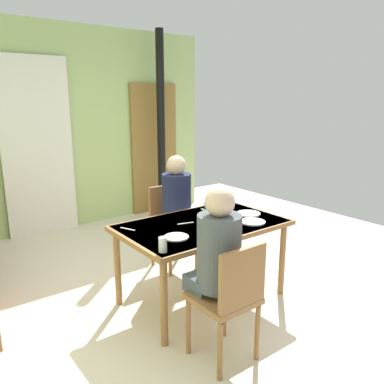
{
  "coord_description": "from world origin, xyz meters",
  "views": [
    {
      "loc": [
        -1.82,
        -2.56,
        1.77
      ],
      "look_at": [
        0.17,
        0.08,
        0.97
      ],
      "focal_mm": 35.93,
      "sensor_mm": 36.0,
      "label": 1
    }
  ],
  "objects_px": {
    "person_far_diner": "(177,198)",
    "serving_bowl_center": "(232,223)",
    "person_near_diner": "(218,250)",
    "dining_table": "(202,231)",
    "water_bottle_green_near": "(209,217)",
    "chair_far_diner": "(170,221)",
    "chair_near_diner": "(230,296)"
  },
  "relations": [
    {
      "from": "serving_bowl_center",
      "to": "dining_table",
      "type": "bearing_deg",
      "value": 122.66
    },
    {
      "from": "person_near_diner",
      "to": "water_bottle_green_near",
      "type": "relative_size",
      "value": 2.6
    },
    {
      "from": "dining_table",
      "to": "person_far_diner",
      "type": "xyz_separation_m",
      "value": [
        0.19,
        0.66,
        0.13
      ]
    },
    {
      "from": "water_bottle_green_near",
      "to": "chair_far_diner",
      "type": "bearing_deg",
      "value": 72.57
    },
    {
      "from": "dining_table",
      "to": "water_bottle_green_near",
      "type": "relative_size",
      "value": 4.83
    },
    {
      "from": "person_far_diner",
      "to": "serving_bowl_center",
      "type": "relative_size",
      "value": 4.53
    },
    {
      "from": "person_near_diner",
      "to": "water_bottle_green_near",
      "type": "xyz_separation_m",
      "value": [
        0.26,
        0.41,
        0.08
      ]
    },
    {
      "from": "chair_near_diner",
      "to": "person_near_diner",
      "type": "relative_size",
      "value": 1.13
    },
    {
      "from": "person_far_diner",
      "to": "chair_near_diner",
      "type": "bearing_deg",
      "value": 67.98
    },
    {
      "from": "chair_near_diner",
      "to": "person_far_diner",
      "type": "xyz_separation_m",
      "value": [
        0.59,
        1.45,
        0.28
      ]
    },
    {
      "from": "dining_table",
      "to": "serving_bowl_center",
      "type": "distance_m",
      "value": 0.28
    },
    {
      "from": "water_bottle_green_near",
      "to": "person_far_diner",
      "type": "bearing_deg",
      "value": 70.12
    },
    {
      "from": "dining_table",
      "to": "chair_far_diner",
      "type": "xyz_separation_m",
      "value": [
        0.19,
        0.79,
        -0.15
      ]
    },
    {
      "from": "chair_near_diner",
      "to": "person_far_diner",
      "type": "height_order",
      "value": "person_far_diner"
    },
    {
      "from": "person_far_diner",
      "to": "serving_bowl_center",
      "type": "bearing_deg",
      "value": 86.75
    },
    {
      "from": "chair_near_diner",
      "to": "person_near_diner",
      "type": "xyz_separation_m",
      "value": [
        0.0,
        0.14,
        0.28
      ]
    },
    {
      "from": "chair_near_diner",
      "to": "chair_far_diner",
      "type": "relative_size",
      "value": 1.0
    },
    {
      "from": "dining_table",
      "to": "chair_near_diner",
      "type": "height_order",
      "value": "chair_near_diner"
    },
    {
      "from": "dining_table",
      "to": "person_far_diner",
      "type": "bearing_deg",
      "value": 73.56
    },
    {
      "from": "person_near_diner",
      "to": "person_far_diner",
      "type": "xyz_separation_m",
      "value": [
        0.59,
        1.31,
        0.0
      ]
    },
    {
      "from": "person_far_diner",
      "to": "serving_bowl_center",
      "type": "distance_m",
      "value": 0.88
    },
    {
      "from": "water_bottle_green_near",
      "to": "dining_table",
      "type": "bearing_deg",
      "value": 61.57
    },
    {
      "from": "dining_table",
      "to": "person_near_diner",
      "type": "distance_m",
      "value": 0.77
    },
    {
      "from": "chair_near_diner",
      "to": "chair_far_diner",
      "type": "xyz_separation_m",
      "value": [
        0.59,
        1.58,
        0.0
      ]
    },
    {
      "from": "chair_near_diner",
      "to": "water_bottle_green_near",
      "type": "height_order",
      "value": "water_bottle_green_near"
    },
    {
      "from": "person_near_diner",
      "to": "chair_near_diner",
      "type": "bearing_deg",
      "value": -90.0
    },
    {
      "from": "chair_near_diner",
      "to": "serving_bowl_center",
      "type": "distance_m",
      "value": 0.82
    },
    {
      "from": "chair_far_diner",
      "to": "person_far_diner",
      "type": "relative_size",
      "value": 1.13
    },
    {
      "from": "dining_table",
      "to": "chair_near_diner",
      "type": "relative_size",
      "value": 1.65
    },
    {
      "from": "chair_near_diner",
      "to": "chair_far_diner",
      "type": "height_order",
      "value": "same"
    },
    {
      "from": "dining_table",
      "to": "serving_bowl_center",
      "type": "height_order",
      "value": "serving_bowl_center"
    },
    {
      "from": "chair_far_diner",
      "to": "serving_bowl_center",
      "type": "xyz_separation_m",
      "value": [
        -0.05,
        -1.02,
        0.25
      ]
    }
  ]
}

